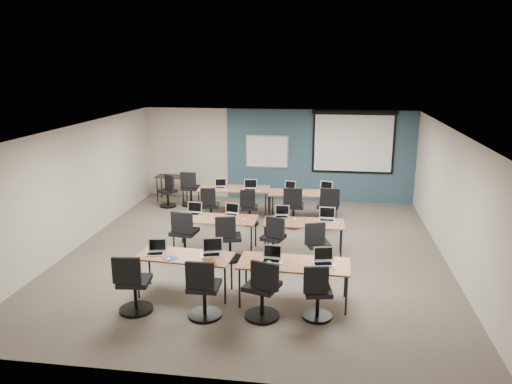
% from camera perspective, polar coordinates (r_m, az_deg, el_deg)
% --- Properties ---
extents(floor, '(8.00, 9.00, 0.02)m').
position_cam_1_polar(floor, '(10.93, -0.09, -6.94)').
color(floor, '#6B6354').
rests_on(floor, ground).
extents(ceiling, '(8.00, 9.00, 0.02)m').
position_cam_1_polar(ceiling, '(10.26, -0.09, 7.24)').
color(ceiling, white).
rests_on(ceiling, ground).
extents(wall_back, '(8.00, 0.04, 2.70)m').
position_cam_1_polar(wall_back, '(14.88, 2.45, 4.27)').
color(wall_back, beige).
rests_on(wall_back, ground).
extents(wall_front, '(8.00, 0.04, 2.70)m').
position_cam_1_polar(wall_front, '(6.34, -6.13, -10.32)').
color(wall_front, beige).
rests_on(wall_front, ground).
extents(wall_left, '(0.04, 9.00, 2.70)m').
position_cam_1_polar(wall_left, '(11.77, -19.74, 0.64)').
color(wall_left, beige).
rests_on(wall_left, ground).
extents(wall_right, '(0.04, 9.00, 2.70)m').
position_cam_1_polar(wall_right, '(10.71, 21.60, -0.86)').
color(wall_right, beige).
rests_on(wall_right, ground).
extents(blue_accent_panel, '(5.50, 0.04, 2.70)m').
position_cam_1_polar(blue_accent_panel, '(14.78, 7.27, 4.09)').
color(blue_accent_panel, '#3D5977').
rests_on(blue_accent_panel, wall_back).
extents(whiteboard, '(1.28, 0.03, 0.98)m').
position_cam_1_polar(whiteboard, '(14.82, 1.26, 4.63)').
color(whiteboard, '#A4ABB8').
rests_on(whiteboard, wall_back).
extents(projector_screen, '(2.40, 0.10, 1.82)m').
position_cam_1_polar(projector_screen, '(14.64, 11.07, 5.97)').
color(projector_screen, black).
rests_on(projector_screen, wall_back).
extents(training_table_front_left, '(1.67, 0.70, 0.73)m').
position_cam_1_polar(training_table_front_left, '(8.93, -8.12, -7.48)').
color(training_table_front_left, '#9D692F').
rests_on(training_table_front_left, floor).
extents(training_table_front_right, '(1.88, 0.78, 0.73)m').
position_cam_1_polar(training_table_front_right, '(8.56, 4.36, -8.33)').
color(training_table_front_right, olive).
rests_on(training_table_front_right, floor).
extents(training_table_mid_left, '(1.82, 0.76, 0.73)m').
position_cam_1_polar(training_table_mid_left, '(10.91, -4.71, -3.21)').
color(training_table_mid_left, brown).
rests_on(training_table_mid_left, floor).
extents(training_table_mid_right, '(1.71, 0.71, 0.73)m').
position_cam_1_polar(training_table_mid_right, '(10.66, 5.48, -3.69)').
color(training_table_mid_right, olive).
rests_on(training_table_mid_right, floor).
extents(training_table_back_left, '(1.92, 0.80, 0.73)m').
position_cam_1_polar(training_table_back_left, '(13.46, -2.51, 0.28)').
color(training_table_back_left, '#A97A4B').
rests_on(training_table_back_left, floor).
extents(training_table_back_right, '(1.82, 0.76, 0.73)m').
position_cam_1_polar(training_table_back_right, '(13.05, 5.47, -0.24)').
color(training_table_back_right, olive).
rests_on(training_table_back_right, floor).
extents(laptop_0, '(0.32, 0.27, 0.24)m').
position_cam_1_polar(laptop_0, '(9.06, -11.35, -6.54)').
color(laptop_0, '#BABBC0').
rests_on(laptop_0, training_table_front_left).
extents(mouse_0, '(0.09, 0.11, 0.04)m').
position_cam_1_polar(mouse_0, '(8.76, -10.00, -7.56)').
color(mouse_0, white).
rests_on(mouse_0, training_table_front_left).
extents(task_chair_0, '(0.56, 0.56, 1.04)m').
position_cam_1_polar(task_chair_0, '(8.55, -13.85, -10.64)').
color(task_chair_0, black).
rests_on(task_chair_0, floor).
extents(laptop_1, '(0.36, 0.31, 0.27)m').
position_cam_1_polar(laptop_1, '(8.88, -5.09, -6.71)').
color(laptop_1, '#B2B2B7').
rests_on(laptop_1, training_table_front_left).
extents(mouse_1, '(0.07, 0.10, 0.03)m').
position_cam_1_polar(mouse_1, '(8.64, -4.88, -7.71)').
color(mouse_1, white).
rests_on(mouse_1, training_table_front_left).
extents(task_chair_1, '(0.56, 0.56, 1.03)m').
position_cam_1_polar(task_chair_1, '(8.19, -6.03, -11.45)').
color(task_chair_1, black).
rests_on(task_chair_1, floor).
extents(laptop_2, '(0.32, 0.27, 0.24)m').
position_cam_1_polar(laptop_2, '(8.60, 1.82, -7.43)').
color(laptop_2, silver).
rests_on(laptop_2, training_table_front_right).
extents(mouse_2, '(0.08, 0.11, 0.03)m').
position_cam_1_polar(mouse_2, '(8.48, 2.89, -8.13)').
color(mouse_2, white).
rests_on(mouse_2, training_table_front_right).
extents(task_chair_2, '(0.58, 0.57, 1.05)m').
position_cam_1_polar(task_chair_2, '(8.11, 0.77, -11.58)').
color(task_chair_2, black).
rests_on(task_chair_2, floor).
extents(laptop_3, '(0.34, 0.29, 0.26)m').
position_cam_1_polar(laptop_3, '(8.55, 7.70, -7.68)').
color(laptop_3, '#AEAEAE').
rests_on(laptop_3, training_table_front_right).
extents(mouse_3, '(0.07, 0.10, 0.03)m').
position_cam_1_polar(mouse_3, '(8.36, 8.97, -8.65)').
color(mouse_3, white).
rests_on(mouse_3, training_table_front_right).
extents(task_chair_3, '(0.48, 0.48, 0.97)m').
position_cam_1_polar(task_chair_3, '(8.17, 7.00, -11.78)').
color(task_chair_3, black).
rests_on(task_chair_3, floor).
extents(laptop_4, '(0.34, 0.28, 0.25)m').
position_cam_1_polar(laptop_4, '(11.23, -7.12, -2.19)').
color(laptop_4, '#AFAFAF').
rests_on(laptop_4, training_table_mid_left).
extents(mouse_4, '(0.08, 0.10, 0.03)m').
position_cam_1_polar(mouse_4, '(10.98, -6.45, -2.85)').
color(mouse_4, white).
rests_on(mouse_4, training_table_mid_left).
extents(task_chair_4, '(0.57, 0.57, 1.05)m').
position_cam_1_polar(task_chair_4, '(10.64, -8.22, -5.20)').
color(task_chair_4, black).
rests_on(task_chair_4, floor).
extents(laptop_5, '(0.32, 0.27, 0.24)m').
position_cam_1_polar(laptop_5, '(11.11, -2.82, -2.29)').
color(laptop_5, '#ACABB7').
rests_on(laptop_5, training_table_mid_left).
extents(mouse_5, '(0.08, 0.10, 0.03)m').
position_cam_1_polar(mouse_5, '(10.79, -1.37, -3.07)').
color(mouse_5, white).
rests_on(mouse_5, training_table_mid_left).
extents(task_chair_5, '(0.52, 0.52, 1.00)m').
position_cam_1_polar(task_chair_5, '(10.39, -3.11, -5.71)').
color(task_chair_5, black).
rests_on(task_chair_5, floor).
extents(laptop_6, '(0.31, 0.27, 0.24)m').
position_cam_1_polar(laptop_6, '(10.96, 2.98, -2.53)').
color(laptop_6, silver).
rests_on(laptop_6, training_table_mid_right).
extents(mouse_6, '(0.08, 0.11, 0.04)m').
position_cam_1_polar(mouse_6, '(10.75, 4.44, -3.17)').
color(mouse_6, white).
rests_on(mouse_6, training_table_mid_right).
extents(task_chair_6, '(0.50, 0.49, 0.97)m').
position_cam_1_polar(task_chair_6, '(10.43, 2.03, -5.68)').
color(task_chair_6, black).
rests_on(task_chair_6, floor).
extents(laptop_7, '(0.35, 0.30, 0.26)m').
position_cam_1_polar(laptop_7, '(10.82, 8.12, -2.85)').
color(laptop_7, silver).
rests_on(laptop_7, training_table_mid_right).
extents(mouse_7, '(0.08, 0.11, 0.03)m').
position_cam_1_polar(mouse_7, '(10.64, 9.41, -3.51)').
color(mouse_7, white).
rests_on(mouse_7, training_table_mid_right).
extents(task_chair_7, '(0.51, 0.50, 0.98)m').
position_cam_1_polar(task_chair_7, '(10.12, 6.97, -6.41)').
color(task_chair_7, black).
rests_on(task_chair_7, floor).
extents(laptop_8, '(0.31, 0.26, 0.24)m').
position_cam_1_polar(laptop_8, '(13.50, -4.12, 0.74)').
color(laptop_8, '#B4B3C1').
rests_on(laptop_8, training_table_back_left).
extents(mouse_8, '(0.08, 0.11, 0.03)m').
position_cam_1_polar(mouse_8, '(13.21, -3.54, 0.23)').
color(mouse_8, white).
rests_on(mouse_8, training_table_back_left).
extents(task_chair_8, '(0.46, 0.46, 0.95)m').
position_cam_1_polar(task_chair_8, '(12.85, -5.25, -1.85)').
color(task_chair_8, black).
rests_on(task_chair_8, floor).
extents(laptop_9, '(0.35, 0.30, 0.26)m').
position_cam_1_polar(laptop_9, '(13.26, -0.68, 0.54)').
color(laptop_9, '#A2A1AA').
rests_on(laptop_9, training_table_back_left).
extents(mouse_9, '(0.08, 0.11, 0.03)m').
position_cam_1_polar(mouse_9, '(13.11, 0.23, 0.15)').
color(mouse_9, white).
rests_on(mouse_9, training_table_back_left).
extents(task_chair_9, '(0.46, 0.46, 0.95)m').
position_cam_1_polar(task_chair_9, '(12.62, -0.80, -2.09)').
color(task_chair_9, black).
rests_on(task_chair_9, floor).
extents(laptop_10, '(0.31, 0.26, 0.23)m').
position_cam_1_polar(laptop_10, '(13.24, 3.91, 0.46)').
color(laptop_10, '#A8A8B2').
rests_on(laptop_10, training_table_back_right).
extents(mouse_10, '(0.08, 0.10, 0.03)m').
position_cam_1_polar(mouse_10, '(13.02, 5.32, -0.02)').
color(mouse_10, white).
rests_on(mouse_10, training_table_back_right).
extents(task_chair_10, '(0.57, 0.57, 1.04)m').
position_cam_1_polar(task_chair_10, '(12.49, 4.27, -2.10)').
color(task_chair_10, black).
rests_on(task_chair_10, floor).
extents(laptop_11, '(0.34, 0.29, 0.25)m').
position_cam_1_polar(laptop_11, '(13.22, 8.04, 0.35)').
color(laptop_11, silver).
rests_on(laptop_11, training_table_back_right).
extents(mouse_11, '(0.06, 0.09, 0.03)m').
position_cam_1_polar(mouse_11, '(13.00, 8.50, -0.15)').
color(mouse_11, white).
rests_on(mouse_11, training_table_back_right).
extents(task_chair_11, '(0.58, 0.58, 1.05)m').
position_cam_1_polar(task_chair_11, '(12.55, 8.28, -2.11)').
color(task_chair_11, black).
rests_on(task_chair_11, floor).
extents(blue_mousepad, '(0.27, 0.25, 0.01)m').
position_cam_1_polar(blue_mousepad, '(8.81, -9.77, -7.48)').
color(blue_mousepad, navy).
rests_on(blue_mousepad, training_table_front_left).
extents(snack_bowl, '(0.33, 0.33, 0.06)m').
position_cam_1_polar(snack_bowl, '(8.50, -5.41, -7.98)').
color(snack_bowl, '#925827').
rests_on(snack_bowl, training_table_front_left).
extents(snack_plate, '(0.24, 0.24, 0.01)m').
position_cam_1_polar(snack_plate, '(8.51, 0.91, -8.07)').
color(snack_plate, white).
rests_on(snack_plate, training_table_front_right).
extents(coffee_cup, '(0.07, 0.07, 0.05)m').
position_cam_1_polar(coffee_cup, '(8.37, 1.48, -8.22)').
color(coffee_cup, silver).
rests_on(coffee_cup, snack_plate).
extents(utility_table, '(0.91, 0.51, 0.75)m').
position_cam_1_polar(utility_table, '(15.02, -9.61, 1.47)').
color(utility_table, black).
rests_on(utility_table, floor).
extents(spare_chair_a, '(0.55, 0.55, 1.02)m').
position_cam_1_polar(spare_chair_a, '(14.42, -7.51, 0.05)').
color(spare_chair_a, black).
rests_on(spare_chair_a, floor).
extents(spare_chair_b, '(0.55, 0.48, 0.96)m').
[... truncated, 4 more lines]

